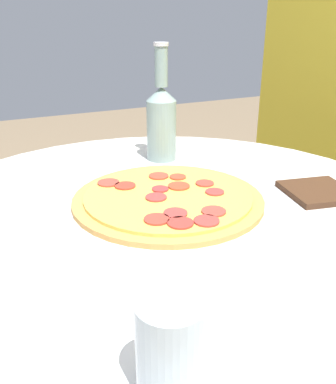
% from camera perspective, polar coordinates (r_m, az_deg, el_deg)
% --- Properties ---
extents(table, '(1.00, 1.00, 0.70)m').
position_cam_1_polar(table, '(0.86, -0.25, -12.63)').
color(table, silver).
rests_on(table, ground_plane).
extents(pizza, '(0.36, 0.36, 0.02)m').
position_cam_1_polar(pizza, '(0.81, 0.01, -0.80)').
color(pizza, '#C68E47').
rests_on(pizza, table).
extents(beer_bottle, '(0.07, 0.07, 0.27)m').
position_cam_1_polar(beer_bottle, '(1.03, -0.88, 9.75)').
color(beer_bottle, gray).
rests_on(beer_bottle, table).
extents(pizza_paddle, '(0.15, 0.27, 0.02)m').
position_cam_1_polar(pizza_paddle, '(0.91, 21.26, 0.25)').
color(pizza_paddle, '#422819').
rests_on(pizza_paddle, table).
extents(drinking_glass, '(0.06, 0.06, 0.10)m').
position_cam_1_polar(drinking_glass, '(0.41, 0.31, -20.19)').
color(drinking_glass, silver).
rests_on(drinking_glass, table).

